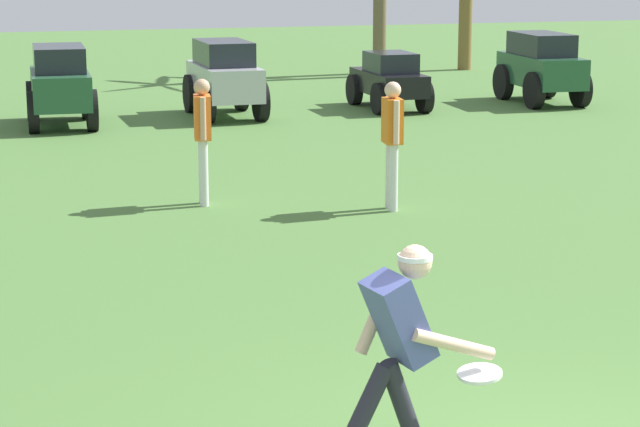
% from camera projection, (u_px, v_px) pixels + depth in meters
% --- Properties ---
extents(frisbee_thrower, '(1.13, 0.47, 1.42)m').
position_uv_depth(frisbee_thrower, '(398.00, 346.00, 7.56)').
color(frisbee_thrower, '#23232D').
rests_on(frisbee_thrower, ground_plane).
extents(frisbee_in_flight, '(0.39, 0.39, 0.06)m').
position_uv_depth(frisbee_in_flight, '(480.00, 374.00, 7.61)').
color(frisbee_in_flight, white).
extents(teammate_near_sideline, '(0.25, 0.50, 1.56)m').
position_uv_depth(teammate_near_sideline, '(203.00, 129.00, 15.25)').
color(teammate_near_sideline, silver).
rests_on(teammate_near_sideline, ground_plane).
extents(teammate_midfield, '(0.23, 0.50, 1.56)m').
position_uv_depth(teammate_midfield, '(392.00, 133.00, 14.95)').
color(teammate_midfield, silver).
rests_on(teammate_midfield, ground_plane).
extents(parked_car_slot_c, '(1.25, 2.39, 1.40)m').
position_uv_depth(parked_car_slot_c, '(60.00, 84.00, 21.87)').
color(parked_car_slot_c, '#235133').
rests_on(parked_car_slot_c, ground_plane).
extents(parked_car_slot_d, '(1.20, 2.37, 1.40)m').
position_uv_depth(parked_car_slot_d, '(224.00, 77.00, 23.01)').
color(parked_car_slot_d, '#B7BABF').
rests_on(parked_car_slot_d, ground_plane).
extents(parked_car_slot_e, '(1.10, 2.21, 1.10)m').
position_uv_depth(parked_car_slot_e, '(389.00, 80.00, 24.11)').
color(parked_car_slot_e, black).
rests_on(parked_car_slot_e, ground_plane).
extents(parked_car_slot_f, '(1.22, 2.38, 1.40)m').
position_uv_depth(parked_car_slot_f, '(541.00, 66.00, 24.92)').
color(parked_car_slot_f, '#235133').
rests_on(parked_car_slot_f, ground_plane).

